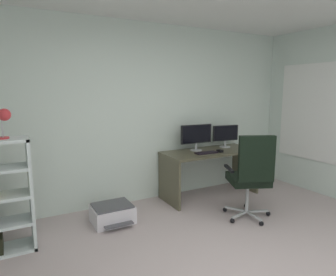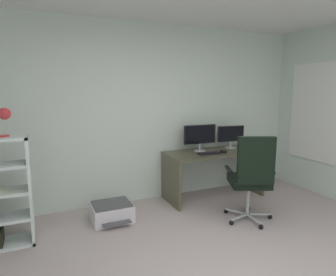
{
  "view_description": "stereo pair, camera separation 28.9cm",
  "coord_description": "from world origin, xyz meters",
  "px_view_note": "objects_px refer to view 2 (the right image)",
  "views": [
    {
      "loc": [
        -1.67,
        -1.56,
        1.68
      ],
      "look_at": [
        0.17,
        1.83,
        1.05
      ],
      "focal_mm": 31.97,
      "sensor_mm": 36.0,
      "label": 1
    },
    {
      "loc": [
        -1.41,
        -1.69,
        1.68
      ],
      "look_at": [
        0.17,
        1.83,
        1.05
      ],
      "focal_mm": 31.97,
      "sensor_mm": 36.0,
      "label": 2
    }
  ],
  "objects_px": {
    "desk": "(214,163)",
    "monitor_secondary": "(231,135)",
    "keyboard": "(209,153)",
    "printer": "(112,212)",
    "monitor_main": "(200,135)",
    "desk_lamp": "(4,116)",
    "office_chair": "(251,175)",
    "computer_mouse": "(223,152)"
  },
  "relations": [
    {
      "from": "desk",
      "to": "monitor_secondary",
      "type": "bearing_deg",
      "value": 16.94
    },
    {
      "from": "keyboard",
      "to": "printer",
      "type": "xyz_separation_m",
      "value": [
        -1.49,
        -0.07,
        -0.62
      ]
    },
    {
      "from": "desk",
      "to": "monitor_main",
      "type": "bearing_deg",
      "value": 147.92
    },
    {
      "from": "desk_lamp",
      "to": "printer",
      "type": "xyz_separation_m",
      "value": [
        1.11,
        0.13,
        -1.29
      ]
    },
    {
      "from": "monitor_secondary",
      "to": "office_chair",
      "type": "distance_m",
      "value": 1.24
    },
    {
      "from": "keyboard",
      "to": "desk_lamp",
      "type": "relative_size",
      "value": 1.13
    },
    {
      "from": "desk_lamp",
      "to": "printer",
      "type": "relative_size",
      "value": 0.6
    },
    {
      "from": "computer_mouse",
      "to": "office_chair",
      "type": "distance_m",
      "value": 0.86
    },
    {
      "from": "monitor_secondary",
      "to": "desk_lamp",
      "type": "bearing_deg",
      "value": -171.87
    },
    {
      "from": "office_chair",
      "to": "printer",
      "type": "distance_m",
      "value": 1.83
    },
    {
      "from": "computer_mouse",
      "to": "printer",
      "type": "relative_size",
      "value": 0.2
    },
    {
      "from": "desk_lamp",
      "to": "office_chair",
      "type": "bearing_deg",
      "value": -13.5
    },
    {
      "from": "monitor_secondary",
      "to": "printer",
      "type": "xyz_separation_m",
      "value": [
        -2.05,
        -0.32,
        -0.83
      ]
    },
    {
      "from": "computer_mouse",
      "to": "desk_lamp",
      "type": "bearing_deg",
      "value": -176.22
    },
    {
      "from": "desk",
      "to": "computer_mouse",
      "type": "relative_size",
      "value": 15.06
    },
    {
      "from": "printer",
      "to": "monitor_main",
      "type": "bearing_deg",
      "value": 12.17
    },
    {
      "from": "monitor_main",
      "to": "office_chair",
      "type": "bearing_deg",
      "value": -84.73
    },
    {
      "from": "printer",
      "to": "desk_lamp",
      "type": "bearing_deg",
      "value": -173.13
    },
    {
      "from": "desk_lamp",
      "to": "monitor_main",
      "type": "bearing_deg",
      "value": 9.91
    },
    {
      "from": "monitor_secondary",
      "to": "office_chair",
      "type": "bearing_deg",
      "value": -113.36
    },
    {
      "from": "monitor_secondary",
      "to": "keyboard",
      "type": "distance_m",
      "value": 0.65
    },
    {
      "from": "monitor_main",
      "to": "desk",
      "type": "bearing_deg",
      "value": -32.08
    },
    {
      "from": "office_chair",
      "to": "keyboard",
      "type": "bearing_deg",
      "value": 95.72
    },
    {
      "from": "office_chair",
      "to": "computer_mouse",
      "type": "bearing_deg",
      "value": 79.49
    },
    {
      "from": "monitor_main",
      "to": "desk_lamp",
      "type": "distance_m",
      "value": 2.66
    },
    {
      "from": "computer_mouse",
      "to": "desk_lamp",
      "type": "distance_m",
      "value": 2.93
    },
    {
      "from": "desk",
      "to": "monitor_main",
      "type": "distance_m",
      "value": 0.49
    },
    {
      "from": "office_chair",
      "to": "desk_lamp",
      "type": "distance_m",
      "value": 2.87
    },
    {
      "from": "desk",
      "to": "monitor_secondary",
      "type": "height_order",
      "value": "monitor_secondary"
    },
    {
      "from": "printer",
      "to": "computer_mouse",
      "type": "bearing_deg",
      "value": 1.73
    },
    {
      "from": "desk",
      "to": "printer",
      "type": "xyz_separation_m",
      "value": [
        -1.66,
        -0.2,
        -0.42
      ]
    },
    {
      "from": "computer_mouse",
      "to": "desk",
      "type": "bearing_deg",
      "value": 114.58
    },
    {
      "from": "monitor_main",
      "to": "office_chair",
      "type": "relative_size",
      "value": 0.47
    },
    {
      "from": "monitor_main",
      "to": "keyboard",
      "type": "xyz_separation_m",
      "value": [
        0.02,
        -0.25,
        -0.23
      ]
    },
    {
      "from": "monitor_main",
      "to": "keyboard",
      "type": "distance_m",
      "value": 0.34
    },
    {
      "from": "keyboard",
      "to": "desk_lamp",
      "type": "distance_m",
      "value": 2.7
    },
    {
      "from": "desk",
      "to": "monitor_secondary",
      "type": "distance_m",
      "value": 0.57
    },
    {
      "from": "monitor_main",
      "to": "keyboard",
      "type": "height_order",
      "value": "monitor_main"
    },
    {
      "from": "monitor_secondary",
      "to": "computer_mouse",
      "type": "relative_size",
      "value": 4.56
    },
    {
      "from": "monitor_secondary",
      "to": "computer_mouse",
      "type": "distance_m",
      "value": 0.46
    },
    {
      "from": "desk_lamp",
      "to": "monitor_secondary",
      "type": "bearing_deg",
      "value": 8.13
    },
    {
      "from": "computer_mouse",
      "to": "monitor_secondary",
      "type": "bearing_deg",
      "value": 39.76
    }
  ]
}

